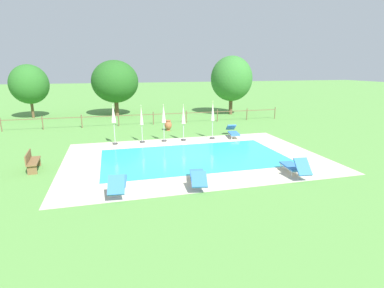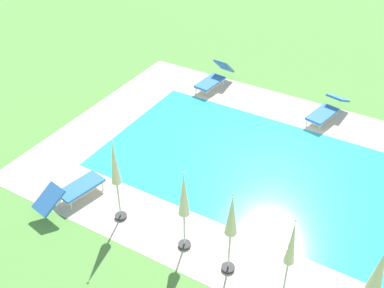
{
  "view_description": "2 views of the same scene",
  "coord_description": "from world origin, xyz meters",
  "views": [
    {
      "loc": [
        -4.12,
        -14.86,
        4.66
      ],
      "look_at": [
        0.02,
        0.5,
        0.6
      ],
      "focal_mm": 28.32,
      "sensor_mm": 36.0,
      "label": 1
    },
    {
      "loc": [
        -3.89,
        10.64,
        8.93
      ],
      "look_at": [
        1.8,
        0.95,
        0.81
      ],
      "focal_mm": 44.1,
      "sensor_mm": 36.0,
      "label": 2
    }
  ],
  "objects": [
    {
      "name": "ground_plane",
      "position": [
        0.0,
        0.0,
        0.0
      ],
      "size": [
        160.0,
        160.0,
        0.0
      ],
      "primitive_type": "plane",
      "color": "#599342"
    },
    {
      "name": "patio_umbrella_closed_row_mid_west",
      "position": [
        -4.0,
        3.94,
        1.73
      ],
      "size": [
        0.32,
        0.32,
        2.49
      ],
      "color": "#383838",
      "rests_on": "ground"
    },
    {
      "name": "sun_lounger_north_end",
      "position": [
        -0.88,
        -3.72,
        0.35
      ],
      "size": [
        1.02,
        2.15,
        0.71
      ],
      "color": "#3370BC",
      "rests_on": "ground"
    },
    {
      "name": "sun_lounger_north_mid",
      "position": [
        3.58,
        -3.76,
        0.38
      ],
      "size": [
        0.8,
        1.99,
        0.92
      ],
      "color": "#3370BC",
      "rests_on": "ground"
    },
    {
      "name": "pool_coping_rim",
      "position": [
        0.0,
        0.0,
        0.01
      ],
      "size": [
        10.04,
        5.85,
        0.01
      ],
      "color": "beige",
      "rests_on": "ground"
    },
    {
      "name": "swimming_pool_water",
      "position": [
        0.0,
        0.0,
        0.01
      ],
      "size": [
        9.56,
        5.37,
        0.01
      ],
      "primitive_type": "cube",
      "color": "#2DB7C6",
      "rests_on": "ground"
    },
    {
      "name": "sun_lounger_north_near_steps",
      "position": [
        3.85,
        3.95,
        0.36
      ],
      "size": [
        0.97,
        2.11,
        0.78
      ],
      "color": "#3370BC",
      "rests_on": "ground"
    },
    {
      "name": "patio_umbrella_closed_row_east",
      "position": [
        -0.93,
        3.91,
        1.62
      ],
      "size": [
        0.32,
        0.32,
        2.39
      ],
      "color": "#383838",
      "rests_on": "ground"
    },
    {
      "name": "patio_umbrella_closed_row_west",
      "position": [
        2.31,
        3.81,
        1.65
      ],
      "size": [
        0.32,
        0.32,
        2.52
      ],
      "color": "#383838",
      "rests_on": "ground"
    },
    {
      "name": "patio_umbrella_closed_row_centre",
      "position": [
        0.33,
        3.81,
        1.56
      ],
      "size": [
        0.32,
        0.32,
        2.37
      ],
      "color": "#383838",
      "rests_on": "ground"
    },
    {
      "name": "patio_umbrella_closed_row_mid_east",
      "position": [
        -2.32,
        3.96,
        1.51
      ],
      "size": [
        0.32,
        0.32,
        2.38
      ],
      "color": "#383838",
      "rests_on": "ground"
    },
    {
      "name": "pool_deck_paving",
      "position": [
        0.0,
        0.0,
        0.0
      ],
      "size": [
        13.35,
        9.16,
        0.01
      ],
      "primitive_type": "cube",
      "color": "beige",
      "rests_on": "ground"
    }
  ]
}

